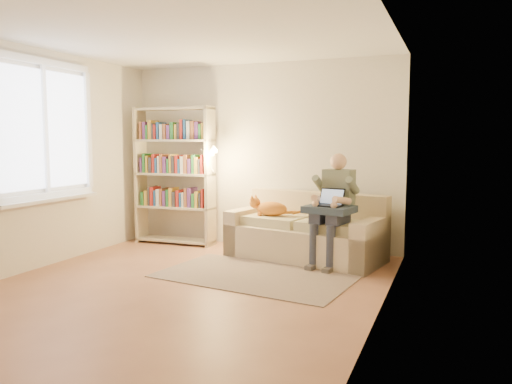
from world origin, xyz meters
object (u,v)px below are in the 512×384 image
at_px(cat, 270,208).
at_px(laptop, 327,201).
at_px(bookshelf, 175,169).
at_px(person, 334,202).
at_px(sofa, 306,235).

relative_size(cat, laptop, 1.83).
bearing_deg(laptop, cat, 171.34).
relative_size(laptop, bookshelf, 0.18).
distance_m(person, bookshelf, 2.51).
xyz_separation_m(person, cat, (-0.90, 0.21, -0.14)).
xyz_separation_m(cat, bookshelf, (-1.56, 0.19, 0.48)).
xyz_separation_m(sofa, bookshelf, (-2.05, 0.16, 0.80)).
bearing_deg(cat, person, -1.54).
bearing_deg(person, laptop, -109.22).
xyz_separation_m(laptop, bookshelf, (-2.40, 0.50, 0.31)).
relative_size(person, bookshelf, 0.68).
xyz_separation_m(person, bookshelf, (-2.46, 0.39, 0.33)).
bearing_deg(sofa, bookshelf, -173.01).
bearing_deg(bookshelf, person, -11.28).
height_order(person, laptop, person).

